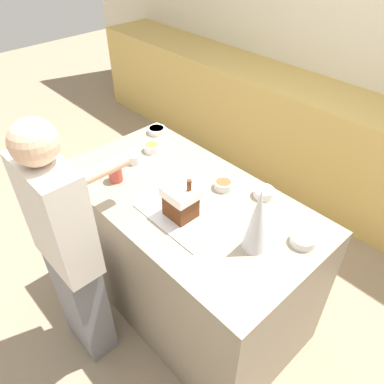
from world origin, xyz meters
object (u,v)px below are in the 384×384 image
candy_bowl_far_left (134,157)px  candy_bowl_behind_tray (152,147)px  gingerbread_house (181,201)px  candy_bowl_beside_tree (303,239)px  candy_bowl_center_rear (264,192)px  candy_bowl_near_tray_right (223,184)px  decorative_tree (257,219)px  person (69,252)px  baking_tray (181,215)px  mug (115,174)px  candy_bowl_front_corner (157,130)px

candy_bowl_far_left → candy_bowl_behind_tray: bearing=97.7°
gingerbread_house → candy_bowl_beside_tree: 0.61m
candy_bowl_behind_tray → candy_bowl_center_rear: same height
candy_bowl_center_rear → candy_bowl_near_tray_right: size_ratio=1.04×
decorative_tree → candy_bowl_far_left: 0.96m
candy_bowl_beside_tree → person: (-0.83, -0.80, -0.16)m
candy_bowl_behind_tray → decorative_tree: bearing=-9.7°
candy_bowl_near_tray_right → person: (-0.29, -0.83, -0.16)m
candy_bowl_behind_tray → baking_tray: bearing=-25.0°
baking_tray → candy_bowl_far_left: (-0.56, 0.12, 0.03)m
candy_bowl_far_left → candy_bowl_near_tray_right: candy_bowl_far_left is taller
decorative_tree → candy_bowl_behind_tray: (-0.97, 0.17, -0.15)m
candy_bowl_center_rear → person: bearing=-117.5°
candy_bowl_center_rear → decorative_tree: bearing=-58.1°
candy_bowl_near_tray_right → mug: size_ratio=1.12×
candy_bowl_center_rear → candy_bowl_beside_tree: size_ratio=0.90×
candy_bowl_near_tray_right → mug: (-0.47, -0.40, 0.02)m
gingerbread_house → candy_bowl_behind_tray: size_ratio=2.25×
decorative_tree → person: 0.97m
candy_bowl_center_rear → mug: mug is taller
decorative_tree → candy_bowl_behind_tray: size_ratio=3.42×
baking_tray → person: (-0.30, -0.50, -0.14)m
candy_bowl_near_tray_right → candy_bowl_far_left: bearing=-159.2°
baking_tray → candy_bowl_beside_tree: (0.53, 0.29, 0.02)m
candy_bowl_front_corner → person: (0.44, -0.94, -0.16)m
candy_bowl_far_left → candy_bowl_center_rear: size_ratio=0.88×
candy_bowl_far_left → candy_bowl_behind_tray: size_ratio=0.94×
decorative_tree → mug: decorative_tree is taller
gingerbread_house → mug: bearing=-171.6°
baking_tray → candy_bowl_center_rear: candy_bowl_center_rear is taller
mug → candy_bowl_front_corner: bearing=117.4°
candy_bowl_beside_tree → gingerbread_house: bearing=-151.0°
decorative_tree → candy_bowl_far_left: (-0.95, 0.01, -0.14)m
decorative_tree → candy_bowl_front_corner: bearing=163.7°
baking_tray → candy_bowl_behind_tray: bearing=155.0°
candy_bowl_beside_tree → candy_bowl_front_corner: size_ratio=1.00×
candy_bowl_behind_tray → person: 0.84m
candy_bowl_behind_tray → candy_bowl_front_corner: 0.23m
candy_bowl_far_left → candy_bowl_center_rear: candy_bowl_far_left is taller
baking_tray → candy_bowl_near_tray_right: bearing=92.1°
person → baking_tray: bearing=59.0°
gingerbread_house → person: (-0.30, -0.50, -0.24)m
candy_bowl_beside_tree → person: bearing=-136.3°
baking_tray → candy_bowl_beside_tree: candy_bowl_beside_tree is taller
baking_tray → candy_bowl_front_corner: 0.86m
candy_bowl_near_tray_right → mug: 0.61m
candy_bowl_front_corner → candy_bowl_behind_tray: bearing=-46.4°
candy_bowl_behind_tray → mug: size_ratio=1.09×
decorative_tree → baking_tray: bearing=-164.7°
candy_bowl_behind_tray → candy_bowl_near_tray_right: bearing=5.4°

